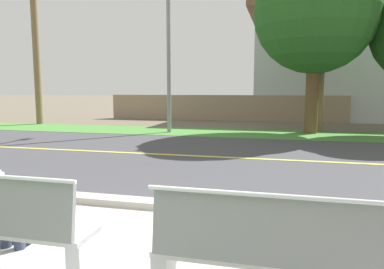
% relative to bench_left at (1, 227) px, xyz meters
% --- Properties ---
extents(ground_plane, '(140.00, 140.00, 0.00)m').
position_rel_bench_left_xyz_m(ground_plane, '(1.25, 7.79, -0.46)').
color(ground_plane, '#665B4C').
extents(curb_edge, '(44.00, 0.30, 0.11)m').
position_rel_bench_left_xyz_m(curb_edge, '(1.25, 2.14, -0.40)').
color(curb_edge, '#ADA89E').
rests_on(curb_edge, ground_plane).
extents(street_asphalt, '(52.00, 8.00, 0.01)m').
position_rel_bench_left_xyz_m(street_asphalt, '(1.25, 6.29, -0.45)').
color(street_asphalt, '#424247').
rests_on(street_asphalt, ground_plane).
extents(road_centre_line, '(48.00, 0.14, 0.01)m').
position_rel_bench_left_xyz_m(road_centre_line, '(1.25, 6.29, -0.45)').
color(road_centre_line, '#E0CC4C').
rests_on(road_centre_line, ground_plane).
extents(far_verge_grass, '(48.00, 2.80, 0.02)m').
position_rel_bench_left_xyz_m(far_verge_grass, '(1.25, 11.40, -0.45)').
color(far_verge_grass, '#478438').
rests_on(far_verge_grass, ground_plane).
extents(bench_left, '(1.84, 0.48, 1.01)m').
position_rel_bench_left_xyz_m(bench_left, '(0.00, 0.00, 0.00)').
color(bench_left, silver).
rests_on(bench_left, ground_plane).
extents(bench_right, '(1.84, 0.48, 1.01)m').
position_rel_bench_left_xyz_m(bench_right, '(2.49, 0.00, 0.00)').
color(bench_right, silver).
rests_on(bench_right, ground_plane).
extents(streetlamp, '(0.24, 2.10, 7.46)m').
position_rel_bench_left_xyz_m(streetlamp, '(-1.78, 11.19, 3.79)').
color(streetlamp, gray).
rests_on(streetlamp, ground_plane).
extents(shade_tree_far_left, '(4.64, 4.64, 7.66)m').
position_rel_bench_left_xyz_m(shade_tree_far_left, '(3.86, 11.95, 4.52)').
color(shade_tree_far_left, brown).
rests_on(shade_tree_far_left, ground_plane).
extents(garden_wall, '(13.00, 0.36, 1.40)m').
position_rel_bench_left_xyz_m(garden_wall, '(-0.55, 16.92, 0.24)').
color(garden_wall, gray).
rests_on(garden_wall, ground_plane).
extents(house_across_street, '(12.55, 6.91, 6.61)m').
position_rel_bench_left_xyz_m(house_across_street, '(6.90, 20.12, 2.89)').
color(house_across_street, '#B7BCC1').
rests_on(house_across_street, ground_plane).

